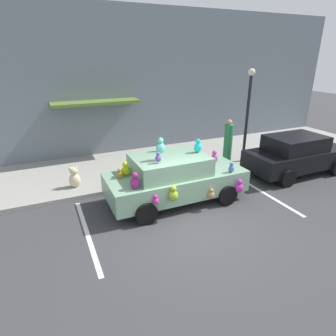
# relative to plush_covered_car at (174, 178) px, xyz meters

# --- Properties ---
(ground_plane) EXTENTS (60.00, 60.00, 0.00)m
(ground_plane) POSITION_rel_plush_covered_car_xyz_m (-0.16, -1.72, -0.80)
(ground_plane) COLOR #38383A
(sidewalk) EXTENTS (24.00, 4.00, 0.15)m
(sidewalk) POSITION_rel_plush_covered_car_xyz_m (-0.16, 3.28, -0.73)
(sidewalk) COLOR gray
(sidewalk) RESTS_ON ground
(storefront_building) EXTENTS (24.00, 1.25, 6.40)m
(storefront_building) POSITION_rel_plush_covered_car_xyz_m (-0.17, 5.43, 2.39)
(storefront_building) COLOR slate
(storefront_building) RESTS_ON ground
(parking_stripe_front) EXTENTS (0.12, 3.60, 0.01)m
(parking_stripe_front) POSITION_rel_plush_covered_car_xyz_m (3.03, -0.72, -0.80)
(parking_stripe_front) COLOR silver
(parking_stripe_front) RESTS_ON ground
(parking_stripe_rear) EXTENTS (0.12, 3.60, 0.01)m
(parking_stripe_rear) POSITION_rel_plush_covered_car_xyz_m (-2.89, -0.72, -0.80)
(parking_stripe_rear) COLOR silver
(parking_stripe_rear) RESTS_ON ground
(plush_covered_car) EXTENTS (4.35, 2.16, 2.21)m
(plush_covered_car) POSITION_rel_plush_covered_car_xyz_m (0.00, 0.00, 0.00)
(plush_covered_car) COLOR #7BA484
(plush_covered_car) RESTS_ON ground
(parked_sedan_behind) EXTENTS (4.16, 1.90, 1.54)m
(parked_sedan_behind) POSITION_rel_plush_covered_car_xyz_m (5.34, 0.12, -0.01)
(parked_sedan_behind) COLOR black
(parked_sedan_behind) RESTS_ON ground
(teddy_bear_on_sidewalk) EXTENTS (0.39, 0.32, 0.74)m
(teddy_bear_on_sidewalk) POSITION_rel_plush_covered_car_xyz_m (-2.81, 2.05, -0.31)
(teddy_bear_on_sidewalk) COLOR beige
(teddy_bear_on_sidewalk) RESTS_ON sidewalk
(street_lamp_post) EXTENTS (0.28, 0.28, 3.77)m
(street_lamp_post) POSITION_rel_plush_covered_car_xyz_m (4.12, 1.78, 1.67)
(street_lamp_post) COLOR black
(street_lamp_post) RESTS_ON sidewalk
(pedestrian_near_shopfront) EXTENTS (0.35, 0.35, 1.88)m
(pedestrian_near_shopfront) POSITION_rel_plush_covered_car_xyz_m (3.25, 1.74, 0.22)
(pedestrian_near_shopfront) COLOR #2B7847
(pedestrian_near_shopfront) RESTS_ON sidewalk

